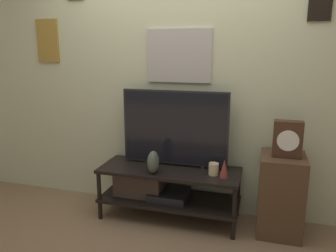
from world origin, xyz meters
TOP-DOWN VIEW (x-y plane):
  - ground_plane at (0.00, 0.00)m, footprint 12.00×12.00m
  - wall_back at (-0.00, 0.58)m, footprint 6.40×0.08m
  - media_console at (-0.11, 0.28)m, footprint 1.32×0.49m
  - television at (0.02, 0.39)m, footprint 1.02×0.05m
  - vase_slim_bronze at (0.52, 0.22)m, footprint 0.08×0.08m
  - vase_urn_stoneware at (-0.11, 0.14)m, footprint 0.10×0.14m
  - candle_jar at (0.42, 0.25)m, footprint 0.09×0.09m
  - side_table at (1.01, 0.32)m, footprint 0.37×0.43m
  - mantel_clock at (1.03, 0.29)m, footprint 0.23×0.11m

SIDE VIEW (x-z plane):
  - ground_plane at x=0.00m, z-range 0.00..0.00m
  - media_console at x=-0.11m, z-range 0.07..0.56m
  - side_table at x=1.01m, z-range 0.00..0.71m
  - candle_jar at x=0.42m, z-range 0.50..0.61m
  - vase_slim_bronze at x=0.52m, z-range 0.50..0.66m
  - vase_urn_stoneware at x=-0.11m, z-range 0.50..0.71m
  - mantel_clock at x=1.03m, z-range 0.71..1.02m
  - television at x=0.02m, z-range 0.51..1.24m
  - wall_back at x=0.00m, z-range 0.01..2.71m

